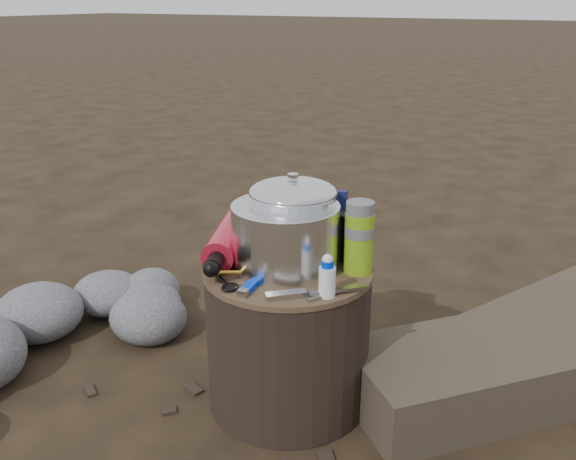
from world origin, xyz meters
The scene contains 16 objects.
ground centered at (0.00, 0.00, 0.00)m, with size 60.00×60.00×0.00m, color #2F2316.
stump centered at (0.00, 0.00, 0.19)m, with size 0.41×0.41×0.38m, color black.
rock_ring centered at (-0.67, -0.18, 0.09)m, with size 0.43×0.95×0.19m, color slate, non-canonical shape.
log_small centered at (0.60, 0.76, 0.06)m, with size 0.25×1.38×0.11m, color #43382B.
foil_windscreen centered at (-0.01, 0.00, 0.46)m, with size 0.26×0.26×0.16m, color silver.
camping_pot centered at (-0.01, 0.05, 0.49)m, with size 0.21×0.21×0.21m, color silver.
fuel_bottle centered at (-0.18, 0.00, 0.42)m, with size 0.08×0.33×0.08m, color red, non-canonical shape.
thermos centered at (0.16, 0.06, 0.47)m, with size 0.07×0.07×0.17m, color #7BAC17.
travel_mug centered at (0.13, 0.12, 0.44)m, with size 0.08×0.08×0.12m, color black.
stuff_sack centered at (-0.09, 0.15, 0.43)m, with size 0.15×0.12×0.10m, color gold.
food_pouch centered at (0.01, 0.17, 0.46)m, with size 0.12×0.03×0.15m, color #12194F.
lighter centered at (-0.02, -0.14, 0.39)m, with size 0.02×0.09×0.02m, color #0035ED.
multitool centered at (0.07, -0.14, 0.39)m, with size 0.03×0.09×0.01m, color #A3A3A8.
pot_grabber centered at (0.16, -0.08, 0.39)m, with size 0.04×0.14×0.01m, color #A3A3A8, non-canonical shape.
spork centered at (-0.11, -0.13, 0.39)m, with size 0.03×0.14×0.01m, color black, non-canonical shape.
squeeze_bottle centered at (0.15, -0.09, 0.43)m, with size 0.04×0.04×0.09m, color white.
Camera 1 is at (0.67, -1.21, 1.00)m, focal length 38.53 mm.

